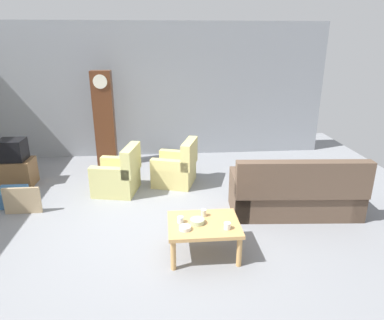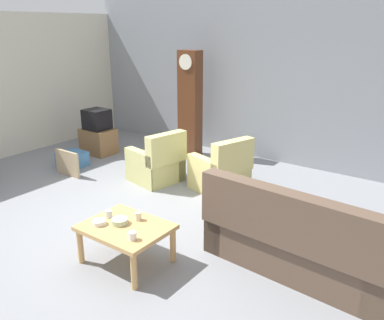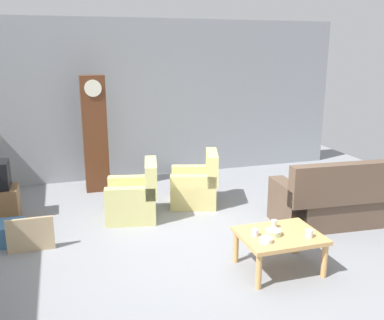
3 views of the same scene
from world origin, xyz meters
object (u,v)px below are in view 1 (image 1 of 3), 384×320
armchair_olive_near (118,177)px  storage_box_blue (11,197)px  coffee_table_wood (204,227)px  cup_blue_rimmed (180,220)px  cup_white_porcelain (227,226)px  couch_floral (295,194)px  armchair_olive_far (176,169)px  framed_picture_leaning (22,201)px  cup_cream_tall (204,213)px  bowl_shallow_green (197,221)px  bowl_white_stacked (185,228)px  grandfather_clock (104,119)px  tv_stand_cabinet (16,173)px  tv_crt (12,150)px

armchair_olive_near → storage_box_blue: size_ratio=1.95×
coffee_table_wood → cup_blue_rimmed: cup_blue_rimmed is taller
cup_white_porcelain → cup_blue_rimmed: bearing=160.0°
couch_floral → coffee_table_wood: (-1.66, -1.00, 0.05)m
armchair_olive_far → framed_picture_leaning: 2.85m
cup_blue_rimmed → armchair_olive_far: bearing=88.8°
couch_floral → cup_cream_tall: bearing=-153.6°
cup_blue_rimmed → cup_cream_tall: size_ratio=0.89×
coffee_table_wood → cup_cream_tall: (0.02, 0.19, 0.12)m
armchair_olive_near → bowl_shallow_green: size_ratio=4.76×
armchair_olive_near → cup_cream_tall: 2.43m
bowl_white_stacked → armchair_olive_far: bearing=90.0°
grandfather_clock → cup_blue_rimmed: bearing=-67.7°
grandfather_clock → tv_stand_cabinet: grandfather_clock is taller
armchair_olive_far → cup_blue_rimmed: 2.44m
tv_stand_cabinet → couch_floral: bearing=-17.9°
armchair_olive_near → bowl_shallow_green: armchair_olive_near is taller
coffee_table_wood → cup_blue_rimmed: bearing=173.3°
framed_picture_leaning → bowl_white_stacked: size_ratio=3.93×
bowl_shallow_green → storage_box_blue: bearing=150.5°
couch_floral → cup_blue_rimmed: 2.20m
cup_blue_rimmed → cup_cream_tall: (0.33, 0.15, 0.01)m
framed_picture_leaning → storage_box_blue: size_ratio=1.27×
armchair_olive_near → grandfather_clock: 1.81m
armchair_olive_far → tv_stand_cabinet: armchair_olive_far is taller
armchair_olive_near → cup_white_porcelain: armchair_olive_near is taller
tv_stand_cabinet → tv_crt: 0.48m
cup_white_porcelain → cup_blue_rimmed: size_ratio=1.05×
couch_floral → framed_picture_leaning: couch_floral is taller
tv_crt → framed_picture_leaning: tv_crt is taller
tv_stand_cabinet → framed_picture_leaning: bearing=-65.6°
bowl_shallow_green → tv_stand_cabinet: bearing=141.8°
couch_floral → framed_picture_leaning: bearing=174.9°
cup_cream_tall → bowl_white_stacked: 0.45m
cup_blue_rimmed → framed_picture_leaning: bearing=152.1°
cup_white_porcelain → bowl_shallow_green: cup_white_porcelain is taller
tv_stand_cabinet → cup_white_porcelain: 4.71m
armchair_olive_far → cup_blue_rimmed: size_ratio=11.53×
grandfather_clock → tv_crt: (-1.65, -1.07, -0.34)m
armchair_olive_near → framed_picture_leaning: size_ratio=1.54×
grandfather_clock → framed_picture_leaning: size_ratio=3.60×
cup_white_porcelain → storage_box_blue: bearing=150.9°
grandfather_clock → cup_cream_tall: (1.84, -3.54, -0.57)m
bowl_white_stacked → bowl_shallow_green: (0.17, 0.15, 0.00)m
armchair_olive_near → bowl_shallow_green: 2.53m
framed_picture_leaning → bowl_white_stacked: 3.08m
tv_crt → cup_cream_tall: size_ratio=5.01×
coffee_table_wood → bowl_shallow_green: size_ratio=4.94×
tv_stand_cabinet → armchair_olive_near: bearing=-13.6°
couch_floral → bowl_shallow_green: size_ratio=11.09×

